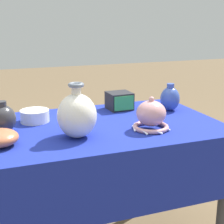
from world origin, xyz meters
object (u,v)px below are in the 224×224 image
vase_dome_bell (151,116)px  jar_round_charcoal (3,119)px  vase_tall_bulbous (77,115)px  mosaic_tile_box (119,101)px  jar_round_cobalt (170,98)px  pot_squat_porcelain (35,116)px  pot_squat_ochre (80,114)px

vase_dome_bell → jar_round_charcoal: size_ratio=1.25×
vase_dome_bell → jar_round_charcoal: vase_dome_bell is taller
vase_tall_bulbous → mosaic_tile_box: size_ratio=1.77×
jar_round_cobalt → vase_dome_bell: bearing=-133.3°
pot_squat_porcelain → vase_tall_bulbous: bearing=-64.3°
pot_squat_ochre → vase_dome_bell: bearing=-43.0°
jar_round_cobalt → jar_round_charcoal: (-0.92, -0.07, -0.00)m
pot_squat_porcelain → jar_round_cobalt: jar_round_cobalt is taller
pot_squat_ochre → jar_round_charcoal: (-0.38, -0.06, 0.03)m
vase_dome_bell → mosaic_tile_box: 0.40m
vase_dome_bell → pot_squat_porcelain: bearing=147.8°
jar_round_charcoal → jar_round_cobalt: bearing=4.7°
pot_squat_porcelain → jar_round_cobalt: size_ratio=0.94×
jar_round_charcoal → mosaic_tile_box: bearing=17.0°
jar_round_charcoal → pot_squat_porcelain: bearing=36.5°
vase_tall_bulbous → vase_dome_bell: 0.36m
vase_dome_bell → vase_tall_bulbous: bearing=177.7°
vase_dome_bell → mosaic_tile_box: vase_dome_bell is taller
vase_tall_bulbous → jar_round_charcoal: bearing=149.2°
jar_round_cobalt → pot_squat_ochre: (-0.53, -0.01, -0.04)m
vase_tall_bulbous → mosaic_tile_box: 0.52m
pot_squat_porcelain → jar_round_cobalt: (0.75, -0.04, 0.04)m
vase_dome_bell → pot_squat_ochre: vase_dome_bell is taller
vase_tall_bulbous → jar_round_cobalt: size_ratio=1.58×
vase_tall_bulbous → pot_squat_ochre: size_ratio=2.19×
vase_dome_bell → pot_squat_porcelain: 0.59m
vase_dome_bell → mosaic_tile_box: bearing=90.6°
jar_round_cobalt → jar_round_charcoal: size_ratio=1.05×
mosaic_tile_box → pot_squat_ochre: bearing=-155.2°
jar_round_cobalt → jar_round_charcoal: bearing=-175.3°
mosaic_tile_box → pot_squat_ochre: 0.31m
vase_tall_bulbous → vase_dome_bell: size_ratio=1.33×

